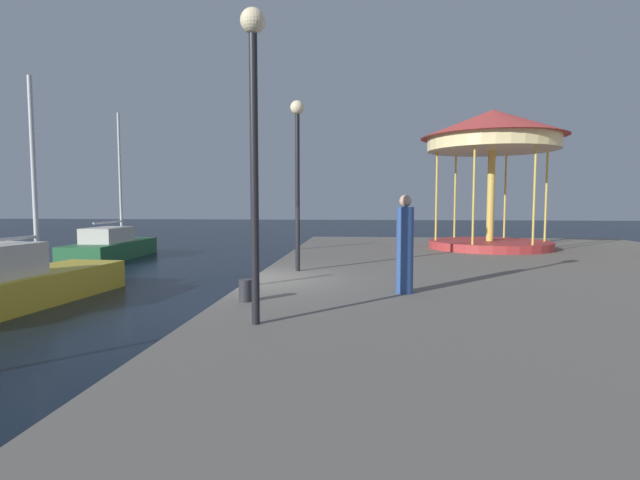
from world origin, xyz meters
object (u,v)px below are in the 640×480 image
(sailboat_green, at_px, (111,246))
(lamp_post_mid_promenade, at_px, (297,156))
(person_mid_promenade, at_px, (405,247))
(lamp_post_near_edge, at_px, (254,113))
(sailboat_yellow, at_px, (12,283))
(bollard_south, at_px, (245,290))
(carousel, at_px, (492,145))

(sailboat_green, height_order, lamp_post_mid_promenade, sailboat_green)
(sailboat_green, distance_m, person_mid_promenade, 17.02)
(lamp_post_near_edge, distance_m, lamp_post_mid_promenade, 5.62)
(sailboat_yellow, xyz_separation_m, sailboat_green, (-2.98, 10.19, -0.04))
(sailboat_yellow, xyz_separation_m, person_mid_promenade, (9.42, -1.42, 1.11))
(lamp_post_mid_promenade, height_order, bollard_south, lamp_post_mid_promenade)
(lamp_post_near_edge, bearing_deg, lamp_post_mid_promenade, 91.50)
(sailboat_green, relative_size, bollard_south, 17.01)
(lamp_post_near_edge, bearing_deg, sailboat_yellow, 149.63)
(carousel, height_order, lamp_post_mid_promenade, carousel)
(person_mid_promenade, bearing_deg, carousel, 67.40)
(lamp_post_mid_promenade, distance_m, person_mid_promenade, 4.39)
(sailboat_yellow, bearing_deg, carousel, 31.59)
(lamp_post_mid_promenade, bearing_deg, sailboat_green, 138.60)
(lamp_post_near_edge, distance_m, bollard_south, 3.35)
(sailboat_yellow, xyz_separation_m, carousel, (13.45, 8.28, 4.16))
(sailboat_yellow, distance_m, lamp_post_mid_promenade, 7.73)
(lamp_post_mid_promenade, relative_size, bollard_south, 11.00)
(sailboat_green, height_order, lamp_post_near_edge, sailboat_green)
(sailboat_yellow, bearing_deg, person_mid_promenade, -8.56)
(carousel, relative_size, lamp_post_near_edge, 1.19)
(bollard_south, bearing_deg, lamp_post_near_edge, -71.01)
(carousel, relative_size, person_mid_promenade, 2.78)
(sailboat_yellow, xyz_separation_m, lamp_post_near_edge, (7.03, -4.12, 3.27))
(sailboat_yellow, distance_m, lamp_post_near_edge, 8.78)
(sailboat_yellow, distance_m, carousel, 16.33)
(lamp_post_near_edge, relative_size, person_mid_promenade, 2.33)
(sailboat_green, height_order, person_mid_promenade, sailboat_green)
(carousel, height_order, lamp_post_near_edge, carousel)
(lamp_post_mid_promenade, xyz_separation_m, bollard_south, (-0.41, -4.01, -2.80))
(lamp_post_near_edge, distance_m, person_mid_promenade, 4.21)
(carousel, bearing_deg, lamp_post_mid_promenade, -134.13)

